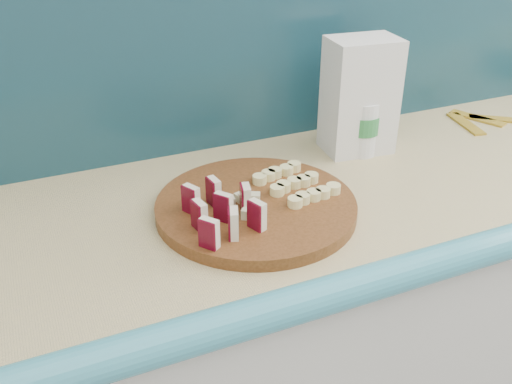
% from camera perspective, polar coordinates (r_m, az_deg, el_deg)
% --- Properties ---
extents(kitchen_counter, '(2.20, 0.63, 0.91)m').
position_cam_1_polar(kitchen_counter, '(1.58, 15.34, -12.13)').
color(kitchen_counter, beige).
rests_on(kitchen_counter, ground).
extents(backsplash, '(2.20, 0.02, 0.50)m').
position_cam_1_polar(backsplash, '(1.47, 12.00, 16.31)').
color(backsplash, teal).
rests_on(backsplash, kitchen_counter).
extents(cutting_board, '(0.45, 0.45, 0.02)m').
position_cam_1_polar(cutting_board, '(1.08, 0.00, -1.48)').
color(cutting_board, '#45260E').
rests_on(cutting_board, kitchen_counter).
extents(apple_wedges, '(0.12, 0.16, 0.05)m').
position_cam_1_polar(apple_wedges, '(0.99, -3.49, -1.82)').
color(apple_wedges, beige).
rests_on(apple_wedges, cutting_board).
extents(apple_chunks, '(0.05, 0.06, 0.02)m').
position_cam_1_polar(apple_chunks, '(1.05, -1.05, -0.87)').
color(apple_chunks, beige).
rests_on(apple_chunks, cutting_board).
extents(banana_slices, '(0.14, 0.16, 0.02)m').
position_cam_1_polar(banana_slices, '(1.12, 3.87, 0.84)').
color(banana_slices, '#ECE090').
rests_on(banana_slices, cutting_board).
extents(flour_bag, '(0.16, 0.12, 0.26)m').
position_cam_1_polar(flour_bag, '(1.31, 10.33, 9.42)').
color(flour_bag, silver).
rests_on(flour_bag, kitchen_counter).
extents(canister, '(0.08, 0.08, 0.13)m').
position_cam_1_polar(canister, '(1.31, 10.59, 6.48)').
color(canister, white).
rests_on(canister, kitchen_counter).
extents(banana_peel, '(0.20, 0.16, 0.01)m').
position_cam_1_polar(banana_peel, '(1.60, 21.52, 6.68)').
color(banana_peel, gold).
rests_on(banana_peel, kitchen_counter).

